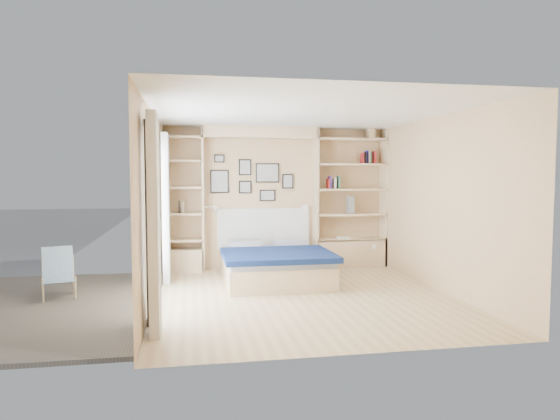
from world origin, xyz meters
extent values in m
plane|color=#CCB57E|center=(0.00, 0.00, 0.00)|extent=(4.50, 4.50, 0.00)
plane|color=tan|center=(0.00, 2.25, 1.25)|extent=(4.00, 0.00, 4.00)
plane|color=tan|center=(0.00, -2.25, 1.25)|extent=(4.00, 0.00, 4.00)
plane|color=tan|center=(-2.00, 0.00, 1.25)|extent=(0.00, 4.50, 4.50)
plane|color=tan|center=(2.00, 0.00, 1.25)|extent=(0.00, 4.50, 4.50)
plane|color=white|center=(0.00, 0.00, 2.50)|extent=(4.50, 4.50, 0.00)
cube|color=beige|center=(-1.30, 2.08, 1.25)|extent=(0.04, 0.35, 2.50)
cube|color=beige|center=(0.70, 2.08, 1.25)|extent=(0.04, 0.35, 2.50)
cube|color=beige|center=(-0.30, 2.08, 2.40)|extent=(2.00, 0.35, 0.20)
cube|color=beige|center=(1.98, 2.08, 1.25)|extent=(0.04, 0.35, 2.50)
cube|color=beige|center=(-1.98, 2.08, 1.25)|extent=(0.04, 0.35, 2.50)
cube|color=beige|center=(1.35, 2.08, 0.25)|extent=(1.30, 0.35, 0.50)
cube|color=beige|center=(-1.65, 2.08, 0.20)|extent=(0.70, 0.35, 0.40)
cube|color=black|center=(-1.97, 0.00, 2.23)|extent=(0.04, 2.08, 0.06)
cube|color=black|center=(-1.97, 0.00, 0.03)|extent=(0.04, 2.08, 0.06)
cube|color=black|center=(-1.97, -1.02, 1.10)|extent=(0.04, 0.06, 2.20)
cube|color=black|center=(-1.97, 1.02, 1.10)|extent=(0.04, 0.06, 2.20)
cube|color=silver|center=(-1.98, 0.00, 1.12)|extent=(0.01, 2.00, 2.20)
cube|color=white|center=(-1.88, -1.30, 1.15)|extent=(0.10, 0.45, 2.30)
cube|color=white|center=(-1.88, 1.30, 1.15)|extent=(0.10, 0.45, 2.30)
cube|color=beige|center=(1.35, 2.08, 0.50)|extent=(1.30, 0.35, 0.04)
cube|color=beige|center=(1.35, 2.08, 0.95)|extent=(1.30, 0.35, 0.04)
cube|color=beige|center=(1.35, 2.08, 1.40)|extent=(1.30, 0.35, 0.04)
cube|color=beige|center=(1.35, 2.08, 1.85)|extent=(1.30, 0.35, 0.04)
cube|color=beige|center=(1.35, 2.08, 2.30)|extent=(1.30, 0.35, 0.04)
cube|color=beige|center=(-1.65, 2.08, 0.55)|extent=(0.70, 0.35, 0.04)
cube|color=beige|center=(-1.65, 2.08, 1.00)|extent=(0.70, 0.35, 0.04)
cube|color=beige|center=(-1.65, 2.08, 1.45)|extent=(0.70, 0.35, 0.04)
cube|color=beige|center=(-1.65, 2.08, 1.90)|extent=(0.70, 0.35, 0.04)
cube|color=beige|center=(-1.65, 2.08, 2.30)|extent=(0.70, 0.35, 0.04)
cube|color=beige|center=(-0.22, 1.09, 0.17)|extent=(1.55, 1.94, 0.34)
cube|color=#A0A5AF|center=(-0.22, 1.09, 0.39)|extent=(1.51, 1.90, 0.10)
cube|color=#0C1B41|center=(-0.22, 0.76, 0.46)|extent=(1.65, 1.36, 0.08)
cube|color=#A0A5AF|center=(-0.61, 1.76, 0.50)|extent=(0.53, 0.39, 0.12)
cube|color=#A0A5AF|center=(0.17, 1.76, 0.50)|extent=(0.53, 0.39, 0.12)
cube|color=white|center=(-0.22, 2.22, 0.72)|extent=(1.65, 0.04, 0.70)
cube|color=black|center=(-1.00, 2.23, 1.55)|extent=(0.32, 0.02, 0.40)
cube|color=gray|center=(-1.00, 2.21, 1.55)|extent=(0.28, 0.01, 0.36)
cube|color=black|center=(-0.55, 2.23, 1.80)|extent=(0.22, 0.02, 0.28)
cube|color=gray|center=(-0.55, 2.21, 1.80)|extent=(0.18, 0.01, 0.24)
cube|color=black|center=(-0.55, 2.23, 1.45)|extent=(0.22, 0.02, 0.22)
cube|color=gray|center=(-0.55, 2.21, 1.45)|extent=(0.18, 0.01, 0.18)
cube|color=black|center=(-0.15, 2.23, 1.70)|extent=(0.42, 0.02, 0.34)
cube|color=gray|center=(-0.15, 2.21, 1.70)|extent=(0.38, 0.01, 0.30)
cube|color=black|center=(-0.15, 2.23, 1.30)|extent=(0.28, 0.02, 0.20)
cube|color=gray|center=(-0.15, 2.21, 1.30)|extent=(0.24, 0.01, 0.16)
cube|color=black|center=(0.22, 2.23, 1.55)|extent=(0.20, 0.02, 0.26)
cube|color=gray|center=(0.22, 2.21, 1.55)|extent=(0.16, 0.01, 0.22)
cube|color=black|center=(-1.00, 2.23, 1.95)|extent=(0.18, 0.02, 0.14)
cube|color=gray|center=(-1.00, 2.21, 1.95)|extent=(0.14, 0.01, 0.10)
cylinder|color=silver|center=(-1.16, 2.00, 1.12)|extent=(0.20, 0.02, 0.02)
cone|color=white|center=(-1.06, 2.00, 1.10)|extent=(0.13, 0.12, 0.15)
cylinder|color=silver|center=(0.56, 2.00, 1.12)|extent=(0.20, 0.02, 0.02)
cone|color=white|center=(0.46, 2.00, 1.10)|extent=(0.13, 0.12, 0.15)
cube|color=#A51E1E|center=(0.92, 2.07, 1.51)|extent=(0.02, 0.15, 0.18)
cube|color=navy|center=(0.96, 2.07, 1.53)|extent=(0.03, 0.15, 0.22)
cube|color=#BFB28C|center=(1.04, 2.07, 1.51)|extent=(0.04, 0.15, 0.18)
cube|color=#2A5A41|center=(1.12, 2.07, 1.53)|extent=(0.03, 0.15, 0.23)
cube|color=#A51E1E|center=(1.56, 2.07, 1.97)|extent=(0.02, 0.15, 0.20)
cube|color=navy|center=(1.64, 2.07, 1.99)|extent=(0.03, 0.15, 0.23)
cube|color=black|center=(1.63, 2.07, 1.97)|extent=(0.03, 0.15, 0.21)
cube|color=#BFB28C|center=(1.69, 2.07, 1.97)|extent=(0.04, 0.15, 0.20)
cube|color=#26593F|center=(1.70, 2.07, 1.98)|extent=(0.03, 0.15, 0.21)
cube|color=#A51E1E|center=(1.78, 2.07, 1.98)|extent=(0.03, 0.15, 0.22)
cube|color=black|center=(-1.69, 2.07, 1.12)|extent=(0.03, 0.15, 0.20)
cube|color=#BFB28C|center=(-1.63, 2.07, 1.12)|extent=(0.03, 0.15, 0.20)
cube|color=beige|center=(1.72, 2.07, 2.40)|extent=(0.13, 0.13, 0.15)
cone|color=beige|center=(1.72, 2.07, 2.51)|extent=(0.20, 0.20, 0.08)
cube|color=slate|center=(1.35, 2.07, 1.12)|extent=(0.12, 0.12, 0.30)
cube|color=white|center=(1.20, 2.02, 0.54)|extent=(0.22, 0.16, 0.03)
cube|color=#706352|center=(-3.60, 0.00, 0.00)|extent=(3.20, 4.00, 0.05)
cylinder|color=tan|center=(-3.38, 0.15, 0.18)|extent=(0.06, 0.12, 0.35)
cylinder|color=tan|center=(-3.01, 0.25, 0.18)|extent=(0.06, 0.12, 0.35)
cylinder|color=tan|center=(-3.51, 0.62, 0.26)|extent=(0.10, 0.28, 0.57)
cylinder|color=tan|center=(-3.13, 0.72, 0.26)|extent=(0.10, 0.28, 0.57)
cube|color=teal|center=(-3.24, 0.37, 0.25)|extent=(0.50, 0.56, 0.13)
cube|color=teal|center=(-3.33, 0.69, 0.44)|extent=(0.43, 0.29, 0.46)
camera|label=1|loc=(-1.51, -6.57, 1.66)|focal=32.00mm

